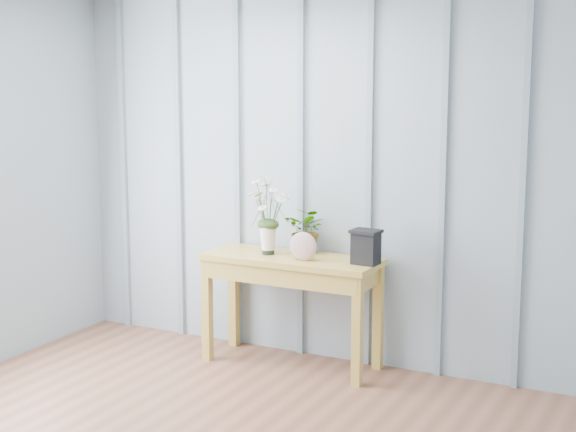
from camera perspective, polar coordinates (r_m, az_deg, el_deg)
The scene contains 6 objects.
room_shell at distance 4.70m, azimuth -3.54°, elevation 9.48°, with size 4.00×4.50×2.50m.
sideboard at distance 5.90m, azimuth 0.22°, elevation -3.70°, with size 1.20×0.45×0.75m.
daisy_vase at distance 5.88m, azimuth -1.30°, elevation 0.67°, with size 0.37×0.28×0.53m.
spider_plant at distance 5.95m, azimuth 1.26°, elevation -0.92°, with size 0.28×0.25×0.32m, color #223C16.
felt_disc_vessel at distance 5.73m, azimuth 1.00°, elevation -1.97°, with size 0.19×0.05×0.19m, color #864455.
carved_box at distance 5.65m, azimuth 5.05°, elevation -1.98°, with size 0.19×0.16×0.22m.
Camera 1 is at (2.38, -3.14, 2.00)m, focal length 55.00 mm.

